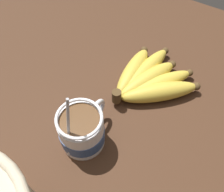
# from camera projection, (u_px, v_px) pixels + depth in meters

# --- Properties ---
(table) EXTENTS (1.01, 1.01, 0.03)m
(table) POSITION_uv_depth(u_px,v_px,m) (99.00, 117.00, 0.55)
(table) COLOR #422819
(table) RESTS_ON ground
(coffee_mug) EXTENTS (0.12, 0.09, 0.16)m
(coffee_mug) POSITION_uv_depth(u_px,v_px,m) (82.00, 130.00, 0.47)
(coffee_mug) COLOR silver
(coffee_mug) RESTS_ON table
(banana_bunch) EXTENTS (0.21, 0.18, 0.04)m
(banana_bunch) POSITION_uv_depth(u_px,v_px,m) (148.00, 80.00, 0.56)
(banana_bunch) COLOR #4C381E
(banana_bunch) RESTS_ON table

